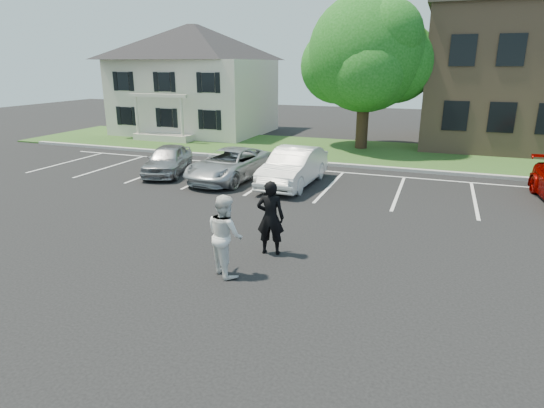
% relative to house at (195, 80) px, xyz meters
% --- Properties ---
extents(ground_plane, '(90.00, 90.00, 0.00)m').
position_rel_house_xyz_m(ground_plane, '(13.00, -19.97, -3.83)').
color(ground_plane, black).
rests_on(ground_plane, ground).
extents(curb, '(40.00, 0.30, 0.15)m').
position_rel_house_xyz_m(curb, '(13.00, -7.97, -3.75)').
color(curb, '#969691').
rests_on(curb, ground).
extents(grass_strip, '(44.00, 8.00, 0.08)m').
position_rel_house_xyz_m(grass_strip, '(13.00, -3.97, -3.79)').
color(grass_strip, '#284718').
rests_on(grass_strip, ground).
extents(stall_lines, '(34.00, 5.36, 0.01)m').
position_rel_house_xyz_m(stall_lines, '(14.40, -11.02, -3.82)').
color(stall_lines, silver).
rests_on(stall_lines, ground).
extents(house, '(10.30, 9.22, 7.60)m').
position_rel_house_xyz_m(house, '(0.00, 0.00, 0.00)').
color(house, beige).
rests_on(house, ground).
extents(tree, '(7.80, 7.20, 8.80)m').
position_rel_house_xyz_m(tree, '(12.81, -2.67, 1.52)').
color(tree, black).
rests_on(tree, ground).
extents(man_black_suit, '(0.81, 0.61, 2.03)m').
position_rel_house_xyz_m(man_black_suit, '(13.12, -19.42, -2.82)').
color(man_black_suit, black).
rests_on(man_black_suit, ground).
extents(man_white_shirt, '(1.23, 1.19, 2.00)m').
position_rel_house_xyz_m(man_white_shirt, '(12.54, -20.96, -2.83)').
color(man_white_shirt, silver).
rests_on(man_white_shirt, ground).
extents(car_silver_west, '(2.61, 4.24, 1.35)m').
position_rel_house_xyz_m(car_silver_west, '(5.40, -12.36, -3.15)').
color(car_silver_west, '#9F9FA3').
rests_on(car_silver_west, ground).
extents(car_silver_minivan, '(2.77, 5.12, 1.36)m').
position_rel_house_xyz_m(car_silver_minivan, '(8.59, -12.37, -3.15)').
color(car_silver_minivan, '#ADB0B4').
rests_on(car_silver_minivan, ground).
extents(car_white_sedan, '(1.83, 4.80, 1.56)m').
position_rel_house_xyz_m(car_white_sedan, '(11.49, -12.31, -3.05)').
color(car_white_sedan, silver).
rests_on(car_white_sedan, ground).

